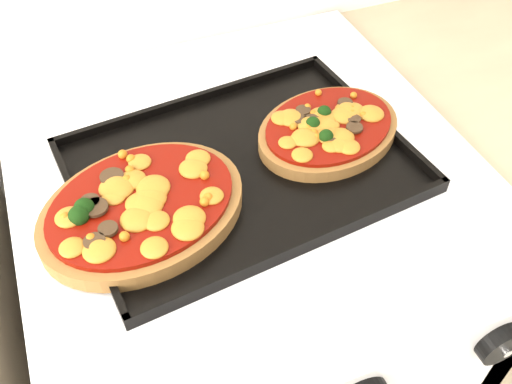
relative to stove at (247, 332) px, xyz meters
name	(u,v)px	position (x,y,z in m)	size (l,w,h in m)	color
stove	(247,332)	(0.00, 0.00, 0.00)	(0.60, 0.60, 0.91)	white
control_panel	(351,384)	(0.00, -0.31, 0.40)	(0.60, 0.02, 0.09)	white
knob_right	(501,344)	(0.17, -0.33, 0.40)	(0.06, 0.06, 0.02)	black
baking_tray	(241,164)	(-0.01, -0.03, 0.47)	(0.41, 0.31, 0.02)	black
pizza_left	(142,206)	(-0.15, -0.06, 0.48)	(0.25, 0.19, 0.04)	brown
pizza_right	(328,128)	(0.12, -0.02, 0.48)	(0.20, 0.16, 0.03)	brown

